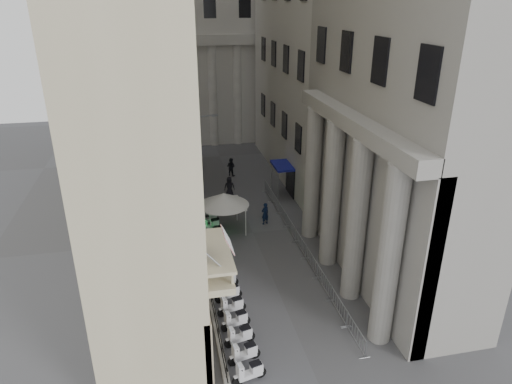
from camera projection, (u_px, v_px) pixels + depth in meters
far_building at (205, 16)px, 55.88m from camera, size 22.00×10.00×30.00m
iron_fence at (200, 246)px, 33.94m from camera, size 0.30×28.00×1.40m
blue_awning at (282, 195)px, 42.75m from camera, size 1.60×3.00×3.00m
flag at (231, 375)px, 22.29m from camera, size 1.00×1.40×8.20m
scooter_0 at (250, 381)px, 21.95m from camera, size 1.49×0.87×1.50m
scooter_1 at (245, 361)px, 23.13m from camera, size 1.49×0.87×1.50m
scooter_2 at (240, 344)px, 24.30m from camera, size 1.49×0.87×1.50m
scooter_3 at (236, 328)px, 25.47m from camera, size 1.49×0.87×1.50m
scooter_4 at (232, 313)px, 26.65m from camera, size 1.49×0.87×1.50m
scooter_5 at (229, 300)px, 27.82m from camera, size 1.49×0.87×1.50m
scooter_6 at (226, 288)px, 28.99m from camera, size 1.49×0.87×1.50m
scooter_7 at (223, 277)px, 30.17m from camera, size 1.49×0.87×1.50m
scooter_8 at (220, 266)px, 31.34m from camera, size 1.49×0.87×1.50m
scooter_9 at (218, 257)px, 32.52m from camera, size 1.49×0.87×1.50m
scooter_10 at (215, 248)px, 33.69m from camera, size 1.49×0.87×1.50m
scooter_11 at (213, 239)px, 34.86m from camera, size 1.49×0.87×1.50m
scooter_12 at (211, 231)px, 36.04m from camera, size 1.49×0.87×1.50m
scooter_13 at (209, 224)px, 37.21m from camera, size 1.49×0.87×1.50m
scooter_14 at (208, 217)px, 38.38m from camera, size 1.49×0.87×1.50m
scooter_15 at (206, 211)px, 39.56m from camera, size 1.49×0.87×1.50m
barrier_0 at (355, 342)px, 24.41m from camera, size 0.60×2.40×1.10m
barrier_1 at (338, 313)px, 26.66m from camera, size 0.60×2.40×1.10m
barrier_2 at (323, 289)px, 28.91m from camera, size 0.60×2.40×1.10m
barrier_3 at (311, 268)px, 31.16m from camera, size 0.60×2.40×1.10m
barrier_4 at (300, 250)px, 33.41m from camera, size 0.60×2.40×1.10m
barrier_5 at (291, 234)px, 35.66m from camera, size 0.60×2.40×1.10m
barrier_6 at (282, 220)px, 37.91m from camera, size 0.60×2.40×1.10m
barrier_7 at (275, 207)px, 40.16m from camera, size 0.60×2.40×1.10m
barrier_8 at (269, 196)px, 42.41m from camera, size 0.60×2.40×1.10m
security_tent at (225, 200)px, 35.14m from camera, size 3.92×3.92×3.18m
street_lamp at (195, 158)px, 37.37m from camera, size 2.53×1.23×8.29m
info_kiosk at (199, 228)px, 34.40m from camera, size 0.52×1.01×2.05m
pedestrian_a at (265, 214)px, 36.89m from camera, size 0.79×0.67×1.85m
pedestrian_b at (231, 167)px, 47.03m from camera, size 1.17×1.13×1.89m
pedestrian_c at (229, 187)px, 41.84m from camera, size 1.02×0.71×1.99m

